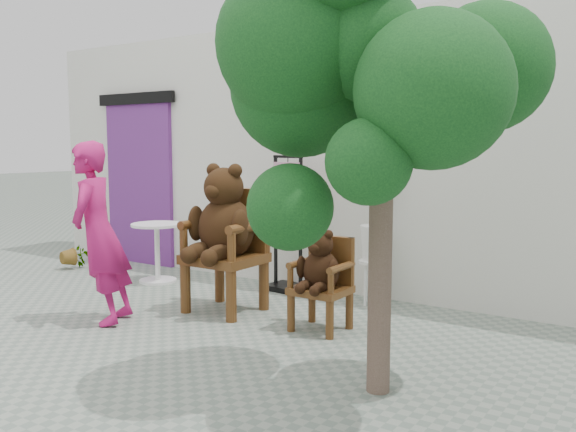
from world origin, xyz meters
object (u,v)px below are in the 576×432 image
object	(u,v)px
cafe_table	(157,245)
display_stand	(288,239)
chair_small	(322,271)
stool_bucket	(375,242)
person	(99,233)
chair_big	(225,228)
tree	(353,59)

from	to	relation	value
cafe_table	display_stand	size ratio (longest dim) A/B	0.47
chair_small	cafe_table	world-z (taller)	chair_small
chair_small	display_stand	size ratio (longest dim) A/B	0.59
display_stand	stool_bucket	bearing A→B (deg)	6.04
person	display_stand	xyz separation A→B (m)	(0.73, 1.98, -0.24)
chair_small	person	distance (m)	2.05
display_stand	person	bearing A→B (deg)	-104.55
person	cafe_table	world-z (taller)	person
chair_big	display_stand	bearing A→B (deg)	88.00
chair_small	person	world-z (taller)	person
person	stool_bucket	distance (m)	2.69
cafe_table	stool_bucket	distance (m)	2.65
cafe_table	stool_bucket	size ratio (longest dim) A/B	0.48
stool_bucket	chair_small	bearing A→B (deg)	-90.12
stool_bucket	tree	xyz separation A→B (m)	(0.87, -2.18, 1.51)
chair_small	display_stand	bearing A→B (deg)	135.25
person	cafe_table	distance (m)	1.72
chair_small	stool_bucket	bearing A→B (deg)	89.88
chair_big	display_stand	world-z (taller)	display_stand
chair_small	stool_bucket	size ratio (longest dim) A/B	0.62
display_stand	tree	size ratio (longest dim) A/B	0.47
chair_small	cafe_table	size ratio (longest dim) A/B	1.28
person	display_stand	world-z (taller)	person
chair_small	stool_bucket	distance (m)	1.07
chair_big	cafe_table	bearing A→B (deg)	160.36
chair_small	person	bearing A→B (deg)	-152.65
chair_big	display_stand	distance (m)	1.07
cafe_table	person	bearing A→B (deg)	-61.71
person	stool_bucket	xyz separation A→B (m)	(1.80, 1.99, -0.18)
chair_small	display_stand	distance (m)	1.50
display_stand	chair_big	bearing A→B (deg)	-86.22
chair_small	display_stand	xyz separation A→B (m)	(-1.06, 1.05, 0.06)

